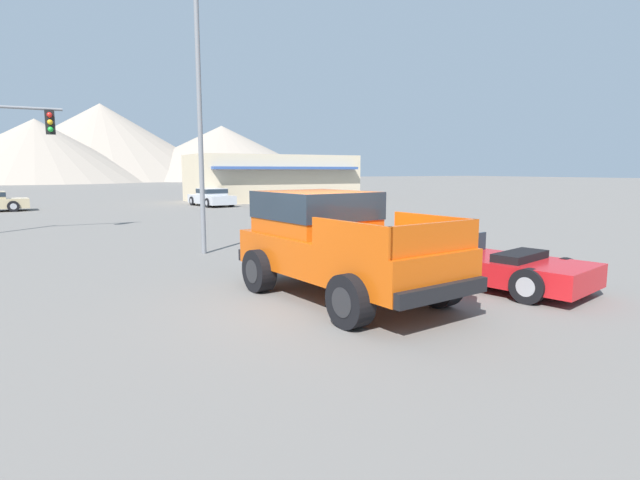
{
  "coord_description": "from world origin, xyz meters",
  "views": [
    {
      "loc": [
        -4.49,
        -8.13,
        2.46
      ],
      "look_at": [
        0.31,
        0.96,
        1.02
      ],
      "focal_mm": 28.0,
      "sensor_mm": 36.0,
      "label": 1
    }
  ],
  "objects_px": {
    "red_convertible_car": "(487,266)",
    "street_lamp_post": "(199,79)",
    "orange_pickup_truck": "(333,238)",
    "parked_car_silver": "(211,197)"
  },
  "relations": [
    {
      "from": "red_convertible_car",
      "to": "street_lamp_post",
      "type": "xyz_separation_m",
      "value": [
        -4.3,
        6.94,
        4.6
      ]
    },
    {
      "from": "red_convertible_car",
      "to": "street_lamp_post",
      "type": "distance_m",
      "value": 9.38
    },
    {
      "from": "orange_pickup_truck",
      "to": "parked_car_silver",
      "type": "bearing_deg",
      "value": 71.6
    },
    {
      "from": "red_convertible_car",
      "to": "parked_car_silver",
      "type": "xyz_separation_m",
      "value": [
        1.41,
        26.49,
        0.2
      ]
    },
    {
      "from": "orange_pickup_truck",
      "to": "red_convertible_car",
      "type": "xyz_separation_m",
      "value": [
        3.34,
        -0.8,
        -0.72
      ]
    },
    {
      "from": "orange_pickup_truck",
      "to": "parked_car_silver",
      "type": "distance_m",
      "value": 26.14
    },
    {
      "from": "orange_pickup_truck",
      "to": "red_convertible_car",
      "type": "relative_size",
      "value": 1.16
    },
    {
      "from": "red_convertible_car",
      "to": "parked_car_silver",
      "type": "distance_m",
      "value": 26.53
    },
    {
      "from": "parked_car_silver",
      "to": "street_lamp_post",
      "type": "bearing_deg",
      "value": -114.39
    },
    {
      "from": "street_lamp_post",
      "to": "red_convertible_car",
      "type": "bearing_deg",
      "value": -58.21
    }
  ]
}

